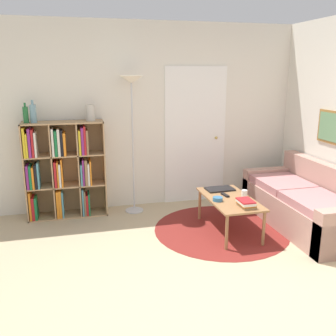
{
  "coord_description": "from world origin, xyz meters",
  "views": [
    {
      "loc": [
        -1.1,
        -2.59,
        1.94
      ],
      "look_at": [
        -0.08,
        1.45,
        0.85
      ],
      "focal_mm": 40.0,
      "sensor_mm": 36.0,
      "label": 1
    }
  ],
  "objects_px": {
    "cup": "(244,193)",
    "bookshelf": "(62,169)",
    "laptop": "(220,189)",
    "couch": "(308,205)",
    "bottle_middle": "(33,113)",
    "vase_on_shelf": "(90,113)",
    "floor_lamp": "(132,96)",
    "coffee_table": "(230,201)",
    "bowl": "(218,199)",
    "bottle_left": "(26,115)"
  },
  "relations": [
    {
      "from": "cup",
      "to": "bookshelf",
      "type": "bearing_deg",
      "value": 154.67
    },
    {
      "from": "bookshelf",
      "to": "laptop",
      "type": "bearing_deg",
      "value": -19.64
    },
    {
      "from": "couch",
      "to": "bottle_middle",
      "type": "relative_size",
      "value": 6.48
    },
    {
      "from": "vase_on_shelf",
      "to": "laptop",
      "type": "bearing_deg",
      "value": -24.19
    },
    {
      "from": "floor_lamp",
      "to": "couch",
      "type": "distance_m",
      "value": 2.68
    },
    {
      "from": "vase_on_shelf",
      "to": "coffee_table",
      "type": "bearing_deg",
      "value": -33.63
    },
    {
      "from": "laptop",
      "to": "vase_on_shelf",
      "type": "height_order",
      "value": "vase_on_shelf"
    },
    {
      "from": "bookshelf",
      "to": "bowl",
      "type": "relative_size",
      "value": 10.94
    },
    {
      "from": "bookshelf",
      "to": "bottle_left",
      "type": "xyz_separation_m",
      "value": [
        -0.39,
        -0.01,
        0.74
      ]
    },
    {
      "from": "couch",
      "to": "bowl",
      "type": "height_order",
      "value": "couch"
    },
    {
      "from": "coffee_table",
      "to": "cup",
      "type": "bearing_deg",
      "value": 4.26
    },
    {
      "from": "bookshelf",
      "to": "cup",
      "type": "relative_size",
      "value": 16.05
    },
    {
      "from": "laptop",
      "to": "couch",
      "type": "bearing_deg",
      "value": -20.53
    },
    {
      "from": "couch",
      "to": "bottle_left",
      "type": "relative_size",
      "value": 7.34
    },
    {
      "from": "cup",
      "to": "vase_on_shelf",
      "type": "height_order",
      "value": "vase_on_shelf"
    },
    {
      "from": "bookshelf",
      "to": "couch",
      "type": "distance_m",
      "value": 3.25
    },
    {
      "from": "coffee_table",
      "to": "cup",
      "type": "height_order",
      "value": "cup"
    },
    {
      "from": "bookshelf",
      "to": "bottle_middle",
      "type": "bearing_deg",
      "value": -177.19
    },
    {
      "from": "floor_lamp",
      "to": "laptop",
      "type": "relative_size",
      "value": 5.1
    },
    {
      "from": "coffee_table",
      "to": "bottle_middle",
      "type": "relative_size",
      "value": 3.49
    },
    {
      "from": "coffee_table",
      "to": "bottle_middle",
      "type": "bearing_deg",
      "value": 155.68
    },
    {
      "from": "laptop",
      "to": "cup",
      "type": "relative_size",
      "value": 4.57
    },
    {
      "from": "floor_lamp",
      "to": "cup",
      "type": "distance_m",
      "value": 1.93
    },
    {
      "from": "bowl",
      "to": "bottle_left",
      "type": "distance_m",
      "value": 2.62
    },
    {
      "from": "couch",
      "to": "vase_on_shelf",
      "type": "relative_size",
      "value": 8.82
    },
    {
      "from": "laptop",
      "to": "bottle_left",
      "type": "relative_size",
      "value": 1.45
    },
    {
      "from": "floor_lamp",
      "to": "coffee_table",
      "type": "height_order",
      "value": "floor_lamp"
    },
    {
      "from": "couch",
      "to": "bottle_left",
      "type": "distance_m",
      "value": 3.77
    },
    {
      "from": "couch",
      "to": "bottle_left",
      "type": "bearing_deg",
      "value": 162.3
    },
    {
      "from": "cup",
      "to": "coffee_table",
      "type": "bearing_deg",
      "value": -175.74
    },
    {
      "from": "couch",
      "to": "bottle_middle",
      "type": "height_order",
      "value": "bottle_middle"
    },
    {
      "from": "bookshelf",
      "to": "bottle_middle",
      "type": "distance_m",
      "value": 0.81
    },
    {
      "from": "bowl",
      "to": "vase_on_shelf",
      "type": "xyz_separation_m",
      "value": [
        -1.39,
        1.1,
        0.94
      ]
    },
    {
      "from": "couch",
      "to": "bookshelf",
      "type": "bearing_deg",
      "value": 160.05
    },
    {
      "from": "bottle_left",
      "to": "bottle_middle",
      "type": "bearing_deg",
      "value": -4.57
    },
    {
      "from": "cup",
      "to": "floor_lamp",
      "type": "bearing_deg",
      "value": 141.74
    },
    {
      "from": "bottle_left",
      "to": "bottle_middle",
      "type": "xyz_separation_m",
      "value": [
        0.09,
        -0.01,
        0.01
      ]
    },
    {
      "from": "bowl",
      "to": "bottle_left",
      "type": "relative_size",
      "value": 0.47
    },
    {
      "from": "cup",
      "to": "bottle_left",
      "type": "relative_size",
      "value": 0.32
    },
    {
      "from": "bowl",
      "to": "vase_on_shelf",
      "type": "height_order",
      "value": "vase_on_shelf"
    },
    {
      "from": "coffee_table",
      "to": "bottle_middle",
      "type": "height_order",
      "value": "bottle_middle"
    },
    {
      "from": "couch",
      "to": "coffee_table",
      "type": "xyz_separation_m",
      "value": [
        -1.05,
        0.06,
        0.12
      ]
    },
    {
      "from": "coffee_table",
      "to": "vase_on_shelf",
      "type": "distance_m",
      "value": 2.14
    },
    {
      "from": "vase_on_shelf",
      "to": "bowl",
      "type": "bearing_deg",
      "value": -38.47
    },
    {
      "from": "floor_lamp",
      "to": "bowl",
      "type": "relative_size",
      "value": 15.86
    },
    {
      "from": "laptop",
      "to": "bookshelf",
      "type": "bearing_deg",
      "value": 160.36
    },
    {
      "from": "bookshelf",
      "to": "bottle_middle",
      "type": "xyz_separation_m",
      "value": [
        -0.3,
        -0.01,
        0.75
      ]
    },
    {
      "from": "bookshelf",
      "to": "bowl",
      "type": "height_order",
      "value": "bookshelf"
    },
    {
      "from": "vase_on_shelf",
      "to": "cup",
      "type": "bearing_deg",
      "value": -30.22
    },
    {
      "from": "bookshelf",
      "to": "bottle_left",
      "type": "height_order",
      "value": "bottle_left"
    }
  ]
}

